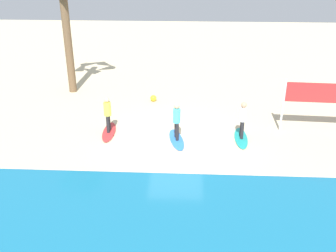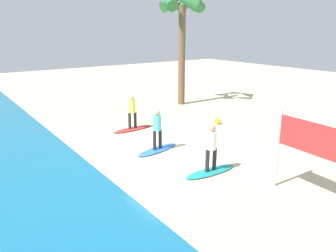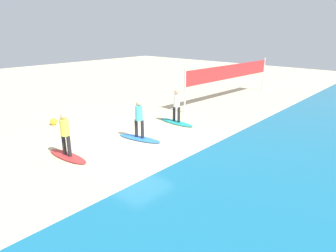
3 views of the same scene
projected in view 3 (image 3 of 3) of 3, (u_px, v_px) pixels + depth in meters
The scene contains 9 objects.
ground_plane at pixel (137, 138), 13.17m from camera, with size 60.00×60.00×0.00m, color beige.
surfboard_teal at pixel (176, 122), 15.29m from camera, with size 2.10×0.56×0.09m, color teal.
surfer_teal at pixel (177, 103), 14.98m from camera, with size 0.32×0.46×1.64m.
surfboard_blue at pixel (140, 138), 13.07m from camera, with size 2.10×0.56×0.09m, color blue.
surfer_blue at pixel (139, 116), 12.76m from camera, with size 0.32×0.45×1.64m.
surfboard_red at pixel (68, 156), 11.23m from camera, with size 2.10×0.56×0.09m, color red.
surfer_red at pixel (65, 131), 10.93m from camera, with size 0.32×0.46×1.64m.
volleyball_net at pixel (231, 73), 19.76m from camera, with size 9.08×0.63×2.50m.
beach_ball at pixel (54, 122), 14.97m from camera, with size 0.34×0.34×0.34m, color yellow.
Camera 3 is at (8.36, 9.21, 4.58)m, focal length 32.18 mm.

